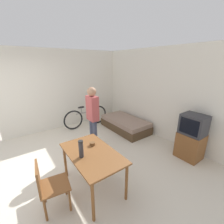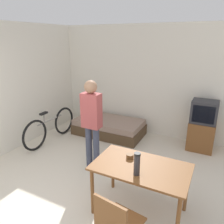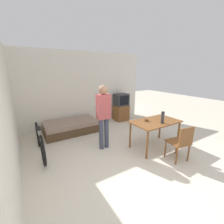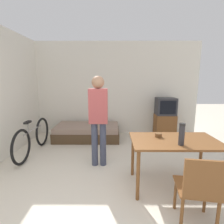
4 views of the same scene
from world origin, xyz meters
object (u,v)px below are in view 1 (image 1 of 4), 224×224
daybed (125,124)px  dining_table (92,157)px  mate_bowl (92,144)px  wooden_chair (48,184)px  person_standing (93,114)px  tv (191,137)px  thermos_flask (81,148)px  bicycle (86,117)px

daybed → dining_table: 2.76m
mate_bowl → wooden_chair: bearing=-76.3°
daybed → person_standing: (0.44, -1.50, 0.80)m
person_standing → mate_bowl: size_ratio=16.23×
tv → thermos_flask: 2.68m
bicycle → mate_bowl: bearing=-23.6°
daybed → wooden_chair: (1.64, -2.96, 0.30)m
mate_bowl → person_standing: bearing=150.5°
dining_table → mate_bowl: (-0.21, 0.12, 0.12)m
dining_table → mate_bowl: 0.27m
tv → dining_table: (-0.57, -2.39, 0.12)m
dining_table → person_standing: (-1.19, 0.68, 0.33)m
bicycle → thermos_flask: size_ratio=5.60×
tv → person_standing: size_ratio=0.66×
wooden_chair → person_standing: (-1.19, 1.46, 0.50)m
daybed → bicycle: bearing=-137.5°
wooden_chair → mate_bowl: 0.98m
tv → dining_table: bearing=-103.3°
tv → daybed: bearing=-174.5°
tv → dining_table: 2.46m
bicycle → mate_bowl: mate_bowl is taller
daybed → wooden_chair: size_ratio=2.01×
dining_table → bicycle: 2.96m
dining_table → person_standing: size_ratio=0.75×
mate_bowl → daybed: bearing=124.5°
person_standing → thermos_flask: bearing=-36.3°
dining_table → tv: bearing=76.7°
thermos_flask → mate_bowl: bearing=124.3°
tv → thermos_flask: bearing=-102.0°
tv → mate_bowl: bearing=-108.9°
bicycle → mate_bowl: (2.48, -1.08, 0.43)m
tv → person_standing: bearing=-135.6°
tv → bicycle: 3.47m
wooden_chair → thermos_flask: 0.72m
tv → bicycle: bearing=-160.0°
dining_table → wooden_chair: 0.80m
wooden_chair → mate_bowl: (-0.22, 0.90, 0.29)m
dining_table → person_standing: person_standing is taller
tv → wooden_chair: size_ratio=1.30×
daybed → bicycle: (-1.06, -0.97, 0.16)m
tv → person_standing: (-1.75, -1.72, 0.45)m
person_standing → mate_bowl: 1.14m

